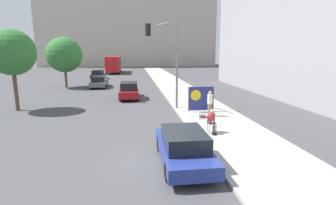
# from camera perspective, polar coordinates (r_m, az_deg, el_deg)

# --- Properties ---
(ground_plane) EXTENTS (160.00, 160.00, 0.00)m
(ground_plane) POSITION_cam_1_polar(r_m,az_deg,el_deg) (10.66, -0.84, -12.90)
(ground_plane) COLOR #444447
(sidewalk_curb) EXTENTS (4.23, 90.00, 0.14)m
(sidewalk_curb) POSITION_cam_1_polar(r_m,az_deg,el_deg) (25.56, 4.08, 1.39)
(sidewalk_curb) COLOR #A8A399
(sidewalk_curb) RESTS_ON ground_plane
(building_backdrop_far) EXTENTS (52.00, 12.00, 38.59)m
(building_backdrop_far) POSITION_cam_1_polar(r_m,az_deg,el_deg) (85.88, -8.65, 20.90)
(building_backdrop_far) COLOR #BCB2A3
(building_backdrop_far) RESTS_ON ground_plane
(building_backdrop_right) EXTENTS (10.00, 32.00, 14.08)m
(building_backdrop_right) POSITION_cam_1_polar(r_m,az_deg,el_deg) (28.80, 32.01, 14.80)
(building_backdrop_right) COLOR #99999E
(building_backdrop_right) RESTS_ON ground_plane
(seated_protester) EXTENTS (0.92, 0.77, 1.24)m
(seated_protester) POSITION_cam_1_polar(r_m,az_deg,el_deg) (13.88, 9.55, -3.82)
(seated_protester) COLOR #474C56
(seated_protester) RESTS_ON sidewalk_curb
(jogger_on_sidewalk) EXTENTS (0.34, 0.34, 1.67)m
(jogger_on_sidewalk) POSITION_cam_1_polar(r_m,az_deg,el_deg) (17.42, 9.10, -0.18)
(jogger_on_sidewalk) COLOR #756651
(jogger_on_sidewalk) RESTS_ON sidewalk_curb
(pedestrian_behind) EXTENTS (0.34, 0.34, 1.62)m
(pedestrian_behind) POSITION_cam_1_polar(r_m,az_deg,el_deg) (19.79, 5.46, 1.16)
(pedestrian_behind) COLOR #334775
(pedestrian_behind) RESTS_ON sidewalk_curb
(protest_banner) EXTENTS (1.87, 0.06, 1.78)m
(protest_banner) POSITION_cam_1_polar(r_m,az_deg,el_deg) (18.57, 7.17, 0.86)
(protest_banner) COLOR slate
(protest_banner) RESTS_ON sidewalk_curb
(traffic_light_pole) EXTENTS (2.41, 2.18, 6.37)m
(traffic_light_pole) POSITION_cam_1_polar(r_m,az_deg,el_deg) (19.10, -0.17, 11.08)
(traffic_light_pole) COLOR slate
(traffic_light_pole) RESTS_ON sidewalk_curb
(parked_car_curbside) EXTENTS (1.80, 4.49, 1.36)m
(parked_car_curbside) POSITION_cam_1_polar(r_m,az_deg,el_deg) (10.35, 3.46, -9.56)
(parked_car_curbside) COLOR navy
(parked_car_curbside) RESTS_ON ground_plane
(car_on_road_nearest) EXTENTS (1.75, 4.47, 1.55)m
(car_on_road_nearest) POSITION_cam_1_polar(r_m,az_deg,el_deg) (24.82, -8.48, 2.63)
(car_on_road_nearest) COLOR maroon
(car_on_road_nearest) RESTS_ON ground_plane
(car_on_road_midblock) EXTENTS (1.80, 4.80, 1.39)m
(car_on_road_midblock) POSITION_cam_1_polar(r_m,az_deg,el_deg) (33.42, -14.75, 4.41)
(car_on_road_midblock) COLOR #565B60
(car_on_road_midblock) RESTS_ON ground_plane
(car_on_road_distant) EXTENTS (1.88, 4.74, 1.46)m
(car_on_road_distant) POSITION_cam_1_polar(r_m,az_deg,el_deg) (43.74, -15.00, 5.90)
(car_on_road_distant) COLOR black
(car_on_road_distant) RESTS_ON ground_plane
(city_bus_on_road) EXTENTS (2.60, 10.71, 3.34)m
(city_bus_on_road) POSITION_cam_1_polar(r_m,az_deg,el_deg) (56.16, -11.74, 8.30)
(city_bus_on_road) COLOR red
(city_bus_on_road) RESTS_ON ground_plane
(street_tree_near_curb) EXTENTS (3.32, 3.32, 5.94)m
(street_tree_near_curb) POSITION_cam_1_polar(r_m,az_deg,el_deg) (22.18, -30.90, 9.32)
(street_tree_near_curb) COLOR brown
(street_tree_near_curb) RESTS_ON ground_plane
(street_tree_midblock) EXTENTS (4.20, 4.20, 6.07)m
(street_tree_midblock) POSITION_cam_1_polar(r_m,az_deg,el_deg) (34.23, -21.66, 9.63)
(street_tree_midblock) COLOR brown
(street_tree_midblock) RESTS_ON ground_plane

